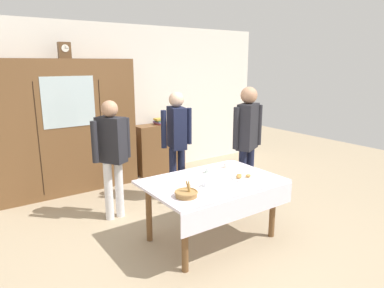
# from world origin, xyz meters

# --- Properties ---
(ground_plane) EXTENTS (12.00, 12.00, 0.00)m
(ground_plane) POSITION_xyz_m (0.00, 0.00, 0.00)
(ground_plane) COLOR tan
(ground_plane) RESTS_ON ground
(back_wall) EXTENTS (6.40, 0.10, 2.70)m
(back_wall) POSITION_xyz_m (0.00, 2.65, 1.35)
(back_wall) COLOR silver
(back_wall) RESTS_ON ground
(dining_table) EXTENTS (1.54, 1.04, 0.73)m
(dining_table) POSITION_xyz_m (0.00, -0.23, 0.63)
(dining_table) COLOR brown
(dining_table) RESTS_ON ground
(wall_cabinet) EXTENTS (2.16, 0.46, 2.11)m
(wall_cabinet) POSITION_xyz_m (-0.90, 2.35, 1.05)
(wall_cabinet) COLOR brown
(wall_cabinet) RESTS_ON ground
(mantel_clock) EXTENTS (0.18, 0.11, 0.24)m
(mantel_clock) POSITION_xyz_m (-0.84, 2.35, 2.23)
(mantel_clock) COLOR brown
(mantel_clock) RESTS_ON wall_cabinet
(bookshelf_low) EXTENTS (0.93, 0.35, 0.92)m
(bookshelf_low) POSITION_xyz_m (0.79, 2.41, 0.46)
(bookshelf_low) COLOR brown
(bookshelf_low) RESTS_ON ground
(book_stack) EXTENTS (0.17, 0.23, 0.11)m
(book_stack) POSITION_xyz_m (0.79, 2.40, 0.98)
(book_stack) COLOR #99332D
(book_stack) RESTS_ON bookshelf_low
(tea_cup_far_right) EXTENTS (0.13, 0.13, 0.06)m
(tea_cup_far_right) POSITION_xyz_m (0.45, 0.06, 0.76)
(tea_cup_far_right) COLOR white
(tea_cup_far_right) RESTS_ON dining_table
(tea_cup_near_right) EXTENTS (0.13, 0.13, 0.06)m
(tea_cup_near_right) POSITION_xyz_m (0.13, 0.04, 0.76)
(tea_cup_near_right) COLOR silver
(tea_cup_near_right) RESTS_ON dining_table
(tea_cup_mid_left) EXTENTS (0.13, 0.13, 0.06)m
(tea_cup_mid_left) POSITION_xyz_m (-0.18, -0.33, 0.76)
(tea_cup_mid_left) COLOR white
(tea_cup_mid_left) RESTS_ON dining_table
(tea_cup_near_left) EXTENTS (0.13, 0.13, 0.06)m
(tea_cup_near_left) POSITION_xyz_m (-0.36, -0.28, 0.76)
(tea_cup_near_left) COLOR white
(tea_cup_near_left) RESTS_ON dining_table
(bread_basket) EXTENTS (0.24, 0.24, 0.16)m
(bread_basket) POSITION_xyz_m (-0.52, -0.44, 0.77)
(bread_basket) COLOR #9E7542
(bread_basket) RESTS_ON dining_table
(pastry_plate) EXTENTS (0.28, 0.28, 0.05)m
(pastry_plate) POSITION_xyz_m (0.33, -0.36, 0.74)
(pastry_plate) COLOR white
(pastry_plate) RESTS_ON dining_table
(spoon_mid_left) EXTENTS (0.12, 0.02, 0.01)m
(spoon_mid_left) POSITION_xyz_m (0.17, -0.56, 0.74)
(spoon_mid_left) COLOR silver
(spoon_mid_left) RESTS_ON dining_table
(spoon_front_edge) EXTENTS (0.12, 0.02, 0.01)m
(spoon_front_edge) POSITION_xyz_m (0.58, -0.51, 0.74)
(spoon_front_edge) COLOR silver
(spoon_front_edge) RESTS_ON dining_table
(person_behind_table_right) EXTENTS (0.52, 0.40, 1.64)m
(person_behind_table_right) POSITION_xyz_m (0.33, 1.06, 1.00)
(person_behind_table_right) COLOR #191E38
(person_behind_table_right) RESTS_ON ground
(person_beside_shelf) EXTENTS (0.52, 0.34, 1.73)m
(person_beside_shelf) POSITION_xyz_m (1.01, 0.29, 1.06)
(person_beside_shelf) COLOR #191E38
(person_beside_shelf) RESTS_ON ground
(person_by_cabinet) EXTENTS (0.52, 0.41, 1.59)m
(person_by_cabinet) POSITION_xyz_m (-0.72, 0.99, 0.96)
(person_by_cabinet) COLOR silver
(person_by_cabinet) RESTS_ON ground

